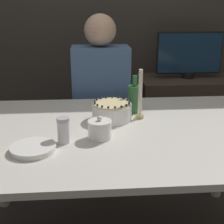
{
  "coord_description": "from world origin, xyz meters",
  "views": [
    {
      "loc": [
        -0.15,
        -1.44,
        1.34
      ],
      "look_at": [
        -0.03,
        0.14,
        0.79
      ],
      "focal_mm": 50.0,
      "sensor_mm": 36.0,
      "label": 1
    }
  ],
  "objects": [
    {
      "name": "bottle",
      "position": [
        0.11,
        0.25,
        0.83
      ],
      "size": [
        0.08,
        0.08,
        0.21
      ],
      "color": "#2D6638",
      "rests_on": "dining_table"
    },
    {
      "name": "side_cabinet",
      "position": [
        0.69,
        1.11,
        0.37
      ],
      "size": [
        0.81,
        0.49,
        0.74
      ],
      "color": "#382D23",
      "rests_on": "ground_plane"
    },
    {
      "name": "wall_behind",
      "position": [
        0.0,
        1.4,
        1.3
      ],
      "size": [
        8.0,
        0.05,
        2.6
      ],
      "color": "#38332D",
      "rests_on": "ground_plane"
    },
    {
      "name": "tv_monitor",
      "position": [
        0.69,
        1.11,
        0.94
      ],
      "size": [
        0.56,
        0.1,
        0.38
      ],
      "color": "black",
      "rests_on": "side_cabinet"
    },
    {
      "name": "dining_table",
      "position": [
        0.0,
        0.0,
        0.65
      ],
      "size": [
        1.65,
        1.06,
        0.74
      ],
      "color": "beige",
      "rests_on": "ground_plane"
    },
    {
      "name": "candle",
      "position": [
        0.12,
        0.15,
        0.85
      ],
      "size": [
        0.05,
        0.05,
        0.27
      ],
      "color": "tan",
      "rests_on": "dining_table"
    },
    {
      "name": "sugar_shaker",
      "position": [
        -0.27,
        -0.14,
        0.81
      ],
      "size": [
        0.06,
        0.06,
        0.12
      ],
      "color": "white",
      "rests_on": "dining_table"
    },
    {
      "name": "plate_stack",
      "position": [
        -0.4,
        -0.21,
        0.76
      ],
      "size": [
        0.19,
        0.19,
        0.02
      ],
      "color": "white",
      "rests_on": "dining_table"
    },
    {
      "name": "sugar_bowl",
      "position": [
        -0.11,
        -0.1,
        0.79
      ],
      "size": [
        0.11,
        0.11,
        0.11
      ],
      "color": "white",
      "rests_on": "dining_table"
    },
    {
      "name": "person_man_blue_shirt",
      "position": [
        -0.07,
        0.73,
        0.56
      ],
      "size": [
        0.4,
        0.34,
        1.28
      ],
      "rotation": [
        0.0,
        0.0,
        3.14
      ],
      "color": "#2D2D38",
      "rests_on": "ground_plane"
    },
    {
      "name": "cake",
      "position": [
        -0.03,
        0.14,
        0.79
      ],
      "size": [
        0.21,
        0.21,
        0.11
      ],
      "color": "white",
      "rests_on": "dining_table"
    }
  ]
}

